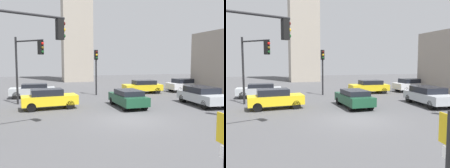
# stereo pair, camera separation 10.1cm
# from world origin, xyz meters

# --- Properties ---
(ground_plane) EXTENTS (90.85, 90.85, 0.00)m
(ground_plane) POSITION_xyz_m (0.00, 0.00, 0.00)
(ground_plane) COLOR #4C4C4F
(traffic_light_1) EXTENTS (2.19, 2.21, 5.36)m
(traffic_light_1) POSITION_xyz_m (-5.91, 6.47, 3.73)
(traffic_light_1) COLOR black
(traffic_light_1) RESTS_ON ground_plane
(traffic_light_2) EXTENTS (0.34, 0.47, 4.61)m
(traffic_light_2) POSITION_xyz_m (0.43, 10.86, 3.24)
(traffic_light_2) COLOR black
(traffic_light_2) RESTS_ON ground_plane
(traffic_light_3) EXTENTS (3.23, 1.46, 5.71)m
(traffic_light_3) POSITION_xyz_m (-5.54, -1.54, 4.10)
(traffic_light_3) COLOR black
(traffic_light_3) RESTS_ON ground_plane
(car_0) EXTENTS (1.90, 4.12, 1.32)m
(car_0) POSITION_xyz_m (1.26, 3.77, 0.71)
(car_0) COLOR #19472D
(car_0) RESTS_ON ground_plane
(car_1) EXTENTS (4.51, 2.12, 1.49)m
(car_1) POSITION_xyz_m (10.96, 10.78, 0.79)
(car_1) COLOR silver
(car_1) RESTS_ON ground_plane
(car_3) EXTENTS (2.28, 4.68, 1.44)m
(car_3) POSITION_xyz_m (7.21, 2.88, 0.77)
(car_3) COLOR #ADB2B7
(car_3) RESTS_ON ground_plane
(car_4) EXTENTS (4.06, 1.95, 1.46)m
(car_4) POSITION_xyz_m (-4.47, 4.74, 0.77)
(car_4) COLOR yellow
(car_4) RESTS_ON ground_plane
(car_5) EXTENTS (4.18, 2.04, 1.41)m
(car_5) POSITION_xyz_m (5.56, 10.74, 0.76)
(car_5) COLOR yellow
(car_5) RESTS_ON ground_plane
(car_6) EXTENTS (4.11, 1.68, 1.33)m
(car_6) POSITION_xyz_m (-5.76, 10.85, 0.73)
(car_6) COLOR #ADB2B7
(car_6) RESTS_ON ground_plane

